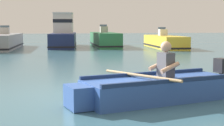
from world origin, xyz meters
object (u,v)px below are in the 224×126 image
at_px(moored_boat_navy, 64,34).
at_px(moored_boat_yellow, 165,42).
at_px(moored_boat_grey, 3,42).
at_px(moored_boat_green, 105,40).
at_px(rowboat_with_person, 156,88).

relative_size(moored_boat_navy, moored_boat_yellow, 1.03).
relative_size(moored_boat_grey, moored_boat_green, 1.19).
relative_size(moored_boat_grey, moored_boat_navy, 1.16).
bearing_deg(moored_boat_navy, moored_boat_grey, -167.27).
xyz_separation_m(moored_boat_grey, moored_boat_yellow, (10.71, -1.53, -0.06)).
xyz_separation_m(rowboat_with_person, moored_boat_navy, (-0.84, 17.81, 0.64)).
xyz_separation_m(rowboat_with_person, moored_boat_yellow, (5.84, 15.38, 0.14)).
bearing_deg(moored_boat_navy, moored_boat_yellow, -20.03).
relative_size(rowboat_with_person, moored_boat_yellow, 0.64).
height_order(moored_boat_grey, moored_boat_yellow, moored_boat_grey).
distance_m(rowboat_with_person, moored_boat_navy, 17.84).
distance_m(moored_boat_navy, moored_boat_yellow, 7.13).
bearing_deg(rowboat_with_person, moored_boat_navy, 92.69).
distance_m(rowboat_with_person, moored_boat_yellow, 16.45).
bearing_deg(moored_boat_green, moored_boat_grey, -175.28).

